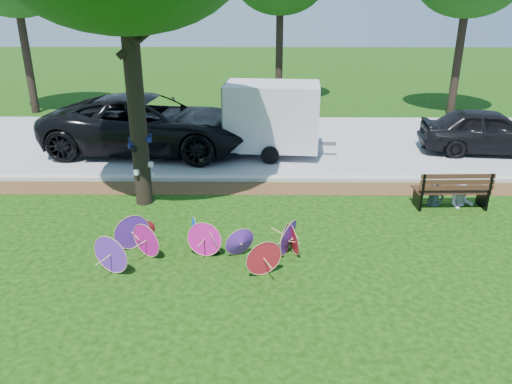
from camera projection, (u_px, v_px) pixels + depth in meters
ground at (231, 269)px, 10.17m from camera, size 90.00×90.00×0.00m
mulch_strip at (239, 189)px, 14.35m from camera, size 90.00×1.00×0.01m
curb at (240, 178)px, 14.98m from camera, size 90.00×0.30×0.12m
street at (244, 142)px, 18.85m from camera, size 90.00×8.00×0.01m
parasol_pile at (206, 240)px, 10.54m from camera, size 4.32×1.83×0.84m
black_van at (149, 124)px, 17.35m from camera, size 7.45×3.99×1.99m
dark_pickup at (488, 131)px, 17.30m from camera, size 4.73×2.30×1.56m
cargo_trailer at (272, 116)px, 16.86m from camera, size 3.24×2.21×2.76m
park_bench at (451, 189)px, 12.99m from camera, size 1.95×0.79×1.01m
person_left at (437, 182)px, 12.98m from camera, size 0.51×0.37×1.31m
person_right at (464, 183)px, 12.98m from camera, size 0.72×0.61×1.30m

